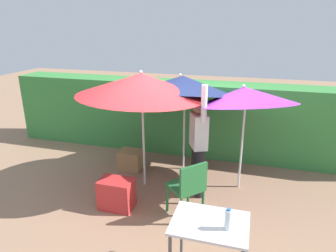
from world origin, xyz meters
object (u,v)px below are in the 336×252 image
object	(u,v)px
person_vendor	(198,141)
crate_cardboard	(131,160)
bottle_water	(228,219)
chair_plastic	(188,186)
cooler_box	(117,194)
folding_table	(210,229)
umbrella_yellow	(244,96)
umbrella_orange	(142,85)
umbrella_rainbow	(182,86)

from	to	relation	value
person_vendor	crate_cardboard	xyz separation A→B (m)	(-1.41, 0.50, -0.75)
person_vendor	bottle_water	bearing A→B (deg)	-70.54
chair_plastic	cooler_box	world-z (taller)	chair_plastic
cooler_box	folding_table	bearing A→B (deg)	-31.90
folding_table	bottle_water	xyz separation A→B (m)	(0.19, -0.06, 0.21)
umbrella_yellow	cooler_box	size ratio (longest dim) A/B	3.88
chair_plastic	crate_cardboard	bearing A→B (deg)	139.23
person_vendor	crate_cardboard	world-z (taller)	person_vendor
chair_plastic	crate_cardboard	distance (m)	1.88
chair_plastic	umbrella_orange	bearing A→B (deg)	143.02
person_vendor	bottle_water	world-z (taller)	person_vendor
umbrella_yellow	folding_table	xyz separation A→B (m)	(-0.19, -2.11, -0.97)
folding_table	bottle_water	distance (m)	0.28
umbrella_rainbow	umbrella_orange	size ratio (longest dim) A/B	1.02
umbrella_orange	cooler_box	world-z (taller)	umbrella_orange
umbrella_yellow	crate_cardboard	xyz separation A→B (m)	(-2.05, 0.15, -1.44)
umbrella_orange	person_vendor	world-z (taller)	umbrella_orange
umbrella_orange	umbrella_yellow	bearing A→B (deg)	12.53
folding_table	cooler_box	bearing A→B (deg)	148.10
chair_plastic	bottle_water	xyz separation A→B (m)	(0.65, -1.11, 0.35)
crate_cardboard	bottle_water	world-z (taller)	bottle_water
umbrella_rainbow	person_vendor	world-z (taller)	umbrella_rainbow
umbrella_yellow	crate_cardboard	bearing A→B (deg)	175.77
chair_plastic	person_vendor	bearing A→B (deg)	89.68
cooler_box	crate_cardboard	world-z (taller)	cooler_box
umbrella_orange	person_vendor	distance (m)	1.27
cooler_box	bottle_water	distance (m)	2.12
folding_table	bottle_water	bearing A→B (deg)	-18.06
umbrella_rainbow	umbrella_yellow	bearing A→B (deg)	-20.95
chair_plastic	cooler_box	size ratio (longest dim) A/B	1.73
crate_cardboard	folding_table	bearing A→B (deg)	-50.45
umbrella_yellow	bottle_water	size ratio (longest dim) A/B	8.32
chair_plastic	bottle_water	size ratio (longest dim) A/B	3.71
person_vendor	chair_plastic	size ratio (longest dim) A/B	2.11
umbrella_yellow	crate_cardboard	distance (m)	2.51
umbrella_yellow	chair_plastic	bearing A→B (deg)	-121.42
umbrella_orange	umbrella_yellow	size ratio (longest dim) A/B	1.05
crate_cardboard	bottle_water	size ratio (longest dim) A/B	1.83
umbrella_orange	chair_plastic	size ratio (longest dim) A/B	2.35
crate_cardboard	folding_table	size ratio (longest dim) A/B	0.55
bottle_water	crate_cardboard	bearing A→B (deg)	131.48
chair_plastic	cooler_box	xyz separation A→B (m)	(-1.10, -0.08, -0.27)
crate_cardboard	bottle_water	xyz separation A→B (m)	(2.05, -2.32, 0.67)
umbrella_orange	bottle_water	distance (m)	2.58
umbrella_yellow	cooler_box	xyz separation A→B (m)	(-1.74, -1.14, -1.39)
umbrella_yellow	cooler_box	bearing A→B (deg)	-146.84
cooler_box	folding_table	xyz separation A→B (m)	(1.56, -0.97, 0.42)
umbrella_yellow	person_vendor	size ratio (longest dim) A/B	1.06
umbrella_rainbow	bottle_water	xyz separation A→B (m)	(1.10, -2.59, -0.78)
umbrella_orange	folding_table	distance (m)	2.51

